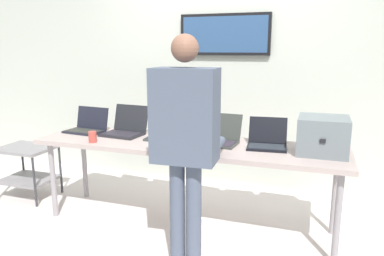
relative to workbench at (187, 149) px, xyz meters
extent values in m
cube|color=silver|center=(0.00, 0.00, -0.74)|extent=(8.00, 8.00, 0.04)
cube|color=beige|center=(0.00, 1.13, 0.53)|extent=(8.00, 0.06, 2.49)
cube|color=black|center=(0.06, 1.08, 1.02)|extent=(1.00, 0.05, 0.44)
cube|color=#2E4D7A|center=(0.06, 1.06, 1.02)|extent=(0.94, 0.02, 0.38)
cube|color=#B6A19C|center=(0.00, 0.00, 0.03)|extent=(2.72, 0.70, 0.04)
cylinder|color=gray|center=(-1.26, -0.25, -0.35)|extent=(0.05, 0.05, 0.73)
cylinder|color=gray|center=(1.26, -0.25, -0.35)|extent=(0.05, 0.05, 0.73)
cylinder|color=gray|center=(-1.26, 0.25, -0.35)|extent=(0.05, 0.05, 0.73)
cylinder|color=gray|center=(1.26, 0.25, -0.35)|extent=(0.05, 0.05, 0.73)
cube|color=slate|center=(1.12, 0.05, 0.20)|extent=(0.38, 0.38, 0.29)
cube|color=black|center=(1.12, -0.15, 0.20)|extent=(0.04, 0.01, 0.03)
cube|color=#1F202D|center=(-1.10, 0.05, 0.06)|extent=(0.39, 0.26, 0.02)
cube|color=#333530|center=(-1.10, 0.04, 0.08)|extent=(0.36, 0.21, 0.00)
cube|color=#1F202D|center=(-1.08, 0.19, 0.18)|extent=(0.38, 0.10, 0.22)
cube|color=white|center=(-1.08, 0.19, 0.18)|extent=(0.35, 0.08, 0.19)
cube|color=#222429|center=(-0.68, 0.06, 0.06)|extent=(0.40, 0.30, 0.02)
cube|color=#2A262F|center=(-0.68, 0.05, 0.08)|extent=(0.36, 0.24, 0.00)
cube|color=#222429|center=(-0.66, 0.22, 0.20)|extent=(0.38, 0.11, 0.25)
cube|color=silver|center=(-0.66, 0.23, 0.20)|extent=(0.35, 0.10, 0.22)
cube|color=#393C3D|center=(-0.21, 0.06, 0.06)|extent=(0.39, 0.26, 0.02)
cube|color=#303230|center=(-0.21, 0.05, 0.08)|extent=(0.36, 0.21, 0.00)
cube|color=#393C3D|center=(-0.21, 0.21, 0.20)|extent=(0.38, 0.07, 0.25)
cube|color=navy|center=(-0.21, 0.22, 0.20)|extent=(0.35, 0.05, 0.22)
cube|color=#393C38|center=(0.26, 0.03, 0.06)|extent=(0.37, 0.27, 0.02)
cube|color=#332B39|center=(0.26, 0.02, 0.08)|extent=(0.34, 0.21, 0.00)
cube|color=#393C38|center=(0.27, 0.19, 0.18)|extent=(0.36, 0.12, 0.22)
cube|color=white|center=(0.27, 0.19, 0.18)|extent=(0.33, 0.10, 0.20)
cube|color=black|center=(0.69, 0.04, 0.06)|extent=(0.34, 0.26, 0.02)
cube|color=#292F38|center=(0.69, 0.03, 0.08)|extent=(0.31, 0.21, 0.00)
cube|color=black|center=(0.68, 0.19, 0.18)|extent=(0.33, 0.13, 0.21)
cube|color=white|center=(0.68, 0.20, 0.18)|extent=(0.30, 0.11, 0.18)
cylinder|color=#4F596F|center=(0.15, -0.63, -0.31)|extent=(0.12, 0.12, 0.81)
cylinder|color=#4F596F|center=(0.28, -0.63, -0.31)|extent=(0.12, 0.12, 0.81)
cube|color=#4F596F|center=(0.22, -0.63, 0.42)|extent=(0.45, 0.28, 0.64)
sphere|color=#8F604C|center=(0.22, -0.63, 0.87)|extent=(0.19, 0.19, 0.19)
cylinder|color=#4F596F|center=(0.04, -0.35, 0.15)|extent=(0.09, 0.32, 0.07)
cylinder|color=#4F596F|center=(0.37, -0.33, 0.15)|extent=(0.09, 0.32, 0.07)
cylinder|color=#C3483E|center=(-0.79, -0.25, 0.10)|extent=(0.07, 0.07, 0.10)
cube|color=white|center=(-0.01, -0.17, 0.05)|extent=(0.22, 0.31, 0.00)
cube|color=gray|center=(-1.85, 0.06, -0.18)|extent=(0.56, 0.44, 0.03)
cube|color=gray|center=(-1.85, 0.06, -0.52)|extent=(0.53, 0.42, 0.03)
cylinder|color=#333338|center=(-1.59, -0.14, -0.44)|extent=(0.02, 0.02, 0.56)
cylinder|color=#333338|center=(-2.11, 0.26, -0.44)|extent=(0.02, 0.02, 0.56)
cylinder|color=#333338|center=(-1.59, 0.26, -0.44)|extent=(0.02, 0.02, 0.56)
camera|label=1|loc=(1.06, -2.93, 0.86)|focal=34.24mm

